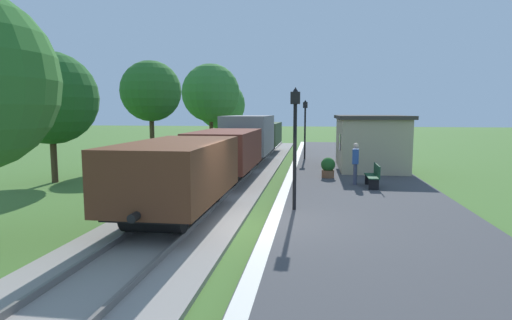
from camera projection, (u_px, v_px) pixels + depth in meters
ground_plane at (258, 230)px, 11.39m from camera, size 160.00×160.00×0.00m
platform_slab at (378, 230)px, 10.93m from camera, size 6.00×60.00×0.25m
platform_edge_stripe at (273, 221)px, 11.31m from camera, size 0.36×60.00×0.01m
track_ballast at (174, 224)px, 11.71m from camera, size 3.80×60.00×0.12m
rail_near at (199, 221)px, 11.60m from camera, size 0.07×60.00×0.14m
rail_far at (150, 219)px, 11.80m from camera, size 0.07×60.00×0.14m
freight_train at (240, 145)px, 21.84m from camera, size 2.50×26.00×2.72m
station_hut at (370, 141)px, 21.93m from camera, size 3.50×5.80×2.78m
bench_near_hut at (374, 175)px, 16.36m from camera, size 0.42×1.50×0.91m
person_waiting at (355, 162)px, 16.91m from camera, size 0.29×0.41×1.71m
potted_planter at (328, 167)px, 18.75m from camera, size 0.64×0.64×0.92m
lamp_post_near at (295, 126)px, 12.38m from camera, size 0.28×0.28×3.70m
lamp_post_far at (305, 118)px, 25.75m from camera, size 0.28×0.28×3.70m
tree_trackside_mid at (50, 98)px, 18.56m from camera, size 4.15×4.15×5.91m
tree_trackside_far at (151, 91)px, 24.81m from camera, size 3.62×3.62×6.26m
tree_field_left at (211, 93)px, 30.36m from camera, size 4.25×4.25×6.71m
tree_field_distant at (221, 105)px, 38.92m from camera, size 4.57×4.57×6.16m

